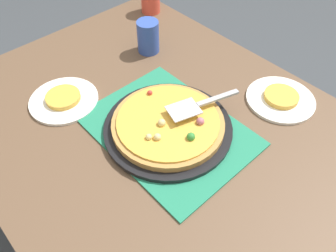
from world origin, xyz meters
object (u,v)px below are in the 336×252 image
Objects in this scene: pizza_pan at (168,128)px; served_slice_left at (63,97)px; pizza at (168,123)px; pizza_server at (198,105)px; cup_corner at (148,37)px; plate_near_left at (64,100)px; served_slice_right at (281,96)px; plate_far_right at (280,99)px.

served_slice_left reaches higher than pizza_pan.
pizza is 1.42× the size of pizza_server.
cup_corner reaches higher than pizza.
served_slice_right reaches higher than plate_near_left.
pizza_server is (0.12, 0.26, 0.06)m from plate_far_right.
pizza_server reaches higher than served_slice_right.
plate_near_left is 0.70m from plate_far_right.
served_slice_right is at bearing -112.78° from pizza.
served_slice_right is at bearing -132.17° from plate_near_left.
served_slice_left is (0.32, 0.16, 0.01)m from pizza_pan.
plate_far_right is at bearing -132.17° from served_slice_left.
served_slice_left is 0.47× the size of pizza_server.
served_slice_right reaches higher than plate_far_right.
pizza_pan is at bearing 73.21° from pizza_server.
plate_far_right is at bearing -114.96° from pizza_server.
pizza reaches higher than served_slice_left.
cup_corner is (0.50, 0.14, 0.06)m from plate_far_right.
served_slice_left is (0.47, 0.52, 0.01)m from plate_far_right.
pizza_pan is at bearing 147.72° from cup_corner.
served_slice_right is (-0.47, -0.52, 0.01)m from plate_near_left.
plate_near_left is at bearing 36.43° from pizza_server.
plate_near_left is 0.39m from cup_corner.
cup_corner is 0.52× the size of pizza_server.
plate_far_right is 0.52m from cup_corner.
pizza reaches higher than pizza_pan.
served_slice_left is 0.70m from served_slice_right.
pizza_server is (-0.03, -0.09, 0.05)m from pizza_pan.
served_slice_left is at bearing 47.83° from served_slice_right.
plate_near_left is at bearing 27.03° from pizza_pan.
served_slice_right is (0.00, 0.00, 0.01)m from plate_far_right.
pizza is 3.00× the size of served_slice_right.
served_slice_left is at bearing 26.95° from pizza.
pizza_server is at bearing -143.57° from plate_near_left.
plate_far_right is (-0.47, -0.52, 0.00)m from plate_near_left.
pizza_pan is 3.45× the size of served_slice_left.
pizza_pan is 0.41m from cup_corner.
pizza_server reaches higher than served_slice_left.
plate_far_right is 0.01m from served_slice_right.
pizza is at bearing 147.75° from cup_corner.
cup_corner reaches higher than pizza_pan.
plate_near_left is at bearing 47.83° from served_slice_right.
served_slice_left and served_slice_right have the same top height.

